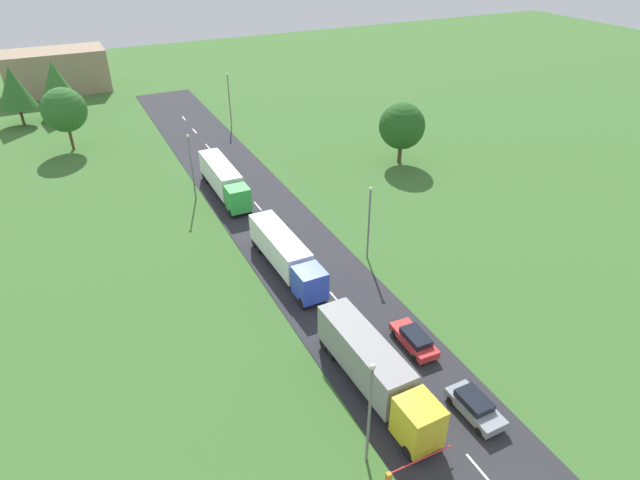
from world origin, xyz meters
TOP-DOWN VIEW (x-y plane):
  - road at (0.00, 24.50)m, footprint 10.00×140.00m
  - lane_marking_centre at (0.00, 19.75)m, footprint 0.16×118.57m
  - truck_lead at (-2.58, 12.07)m, footprint 2.83×12.73m
  - truck_second at (-2.23, 28.78)m, footprint 2.71×12.76m
  - truck_third at (-2.50, 47.22)m, footprint 2.54×12.84m
  - car_lead at (2.52, 7.20)m, footprint 1.97×4.37m
  - car_second at (2.66, 14.59)m, footprint 1.93×4.65m
  - barrier_gate at (-4.80, 5.24)m, footprint 4.64×0.28m
  - lamppost_lead at (-5.87, 7.34)m, footprint 0.36×0.36m
  - lamppost_second at (5.95, 27.47)m, footprint 0.36×0.36m
  - lamppost_third at (-5.98, 47.67)m, footprint 0.36×0.36m
  - lamppost_fourth at (6.04, 70.81)m, footprint 0.36×0.36m
  - tree_oak at (-24.00, 86.13)m, footprint 5.69×5.69m
  - tree_birch at (-17.83, 88.10)m, footprint 5.76×5.76m
  - tree_maple at (22.02, 46.28)m, footprint 6.13×6.13m
  - tree_pine at (-17.74, 71.07)m, footprint 6.14×6.14m
  - distant_building at (-17.20, 103.97)m, footprint 17.90×9.33m

SIDE VIEW (x-z plane):
  - road at x=0.00m, z-range 0.00..0.06m
  - lane_marking_centre at x=0.00m, z-range 0.06..0.07m
  - barrier_gate at x=-4.80m, z-range 0.17..1.22m
  - car_lead at x=2.52m, z-range 0.10..1.52m
  - car_second at x=2.66m, z-range 0.10..1.52m
  - truck_second at x=-2.23m, z-range 0.33..3.73m
  - truck_third at x=-2.50m, z-range 0.33..3.93m
  - truck_lead at x=-2.58m, z-range 0.33..4.09m
  - distant_building at x=-17.20m, z-range 0.00..7.65m
  - lamppost_second at x=5.95m, z-range 0.47..8.23m
  - lamppost_lead at x=-5.87m, z-range 0.48..8.57m
  - lamppost_third at x=-5.98m, z-range 0.48..8.59m
  - lamppost_fourth at x=6.04m, z-range 0.48..8.82m
  - tree_maple at x=22.02m, z-range 1.06..9.35m
  - tree_birch at x=-17.83m, z-range 1.33..10.35m
  - tree_pine at x=-17.74m, z-range 1.39..10.34m
  - tree_oak at x=-24.00m, z-range 1.43..10.57m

